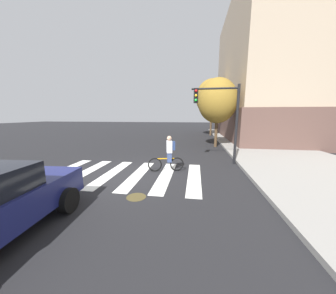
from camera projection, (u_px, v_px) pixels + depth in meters
name	position (u px, v px, depth m)	size (l,w,h in m)	color
ground_plane	(123.00, 174.00, 8.10)	(120.00, 120.00, 0.00)	black
crosswalk_stripes	(125.00, 174.00, 8.09)	(6.81, 3.96, 0.01)	silver
manhole_cover	(136.00, 197.00, 5.82)	(0.64, 0.64, 0.01)	#473D1E
cyclist	(169.00, 154.00, 8.39)	(1.67, 0.49, 1.69)	black
traffic_light_near	(221.00, 111.00, 9.40)	(2.47, 0.28, 4.20)	black
fire_hydrant	(241.00, 143.00, 13.53)	(0.33, 0.22, 0.78)	gold
street_tree_near	(217.00, 101.00, 14.43)	(3.14, 3.14, 5.59)	#4C3823
street_tree_mid	(212.00, 98.00, 22.66)	(4.03, 4.03, 7.17)	#4C3823
corner_building	(314.00, 71.00, 19.73)	(19.01, 18.44, 15.08)	brown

